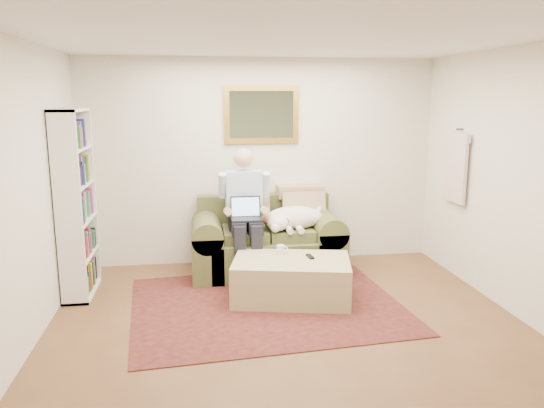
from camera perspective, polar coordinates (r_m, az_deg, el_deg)
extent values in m
cube|color=brown|center=(4.76, 2.67, -14.98)|extent=(4.50, 5.00, 0.01)
cube|color=white|center=(4.29, 3.01, 17.88)|extent=(4.50, 5.00, 0.01)
cube|color=white|center=(6.78, -1.25, 4.54)|extent=(4.50, 0.01, 2.60)
cube|color=white|center=(4.49, -26.61, -0.28)|extent=(0.01, 5.00, 2.60)
cube|color=black|center=(5.59, -0.58, -10.77)|extent=(2.89, 2.39, 0.01)
cube|color=brown|center=(6.49, -0.53, -5.50)|extent=(1.38, 0.88, 0.45)
cube|color=brown|center=(6.75, -0.98, -0.87)|extent=(1.67, 0.19, 0.46)
cube|color=brown|center=(6.42, -6.98, -5.28)|extent=(0.36, 0.88, 0.92)
cube|color=brown|center=(6.61, 5.72, -4.76)|extent=(0.36, 0.88, 0.92)
cube|color=brown|center=(6.33, -2.91, -3.25)|extent=(0.52, 0.59, 0.13)
cube|color=brown|center=(6.40, 1.94, -3.07)|extent=(0.52, 0.59, 0.13)
cube|color=black|center=(6.08, -2.75, -1.64)|extent=(0.35, 0.25, 0.02)
cube|color=black|center=(6.18, -2.87, -0.28)|extent=(0.35, 0.07, 0.24)
cube|color=#99BFF2|center=(6.17, -2.87, -0.29)|extent=(0.32, 0.05, 0.21)
cube|color=#CEBE89|center=(5.67, 2.10, -8.12)|extent=(1.35, 1.01, 0.44)
cylinder|color=white|center=(5.77, 0.93, -4.91)|extent=(0.08, 0.08, 0.10)
cube|color=black|center=(5.67, 4.11, -5.65)|extent=(0.07, 0.15, 0.02)
cube|color=gold|center=(6.71, -1.15, 9.61)|extent=(0.94, 0.04, 0.72)
cube|color=gray|center=(6.69, -1.13, 9.60)|extent=(0.80, 0.01, 0.58)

